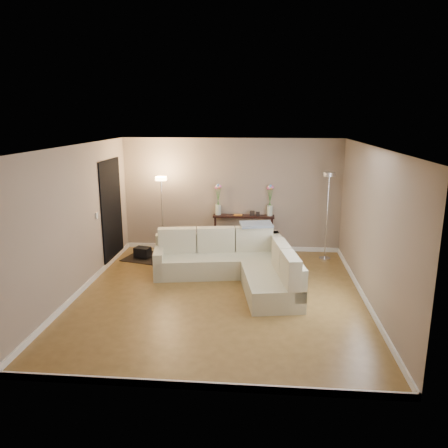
# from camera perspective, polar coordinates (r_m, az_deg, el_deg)

# --- Properties ---
(floor) EXTENTS (5.00, 5.50, 0.01)m
(floor) POSITION_cam_1_polar(r_m,az_deg,el_deg) (7.80, -0.52, -9.33)
(floor) COLOR brown
(floor) RESTS_ON ground
(ceiling) EXTENTS (5.00, 5.50, 0.01)m
(ceiling) POSITION_cam_1_polar(r_m,az_deg,el_deg) (7.18, -0.57, 10.17)
(ceiling) COLOR white
(ceiling) RESTS_ON ground
(wall_back) EXTENTS (5.00, 0.02, 2.60)m
(wall_back) POSITION_cam_1_polar(r_m,az_deg,el_deg) (10.07, 0.98, 3.79)
(wall_back) COLOR gray
(wall_back) RESTS_ON ground
(wall_front) EXTENTS (5.00, 0.02, 2.60)m
(wall_front) POSITION_cam_1_polar(r_m,az_deg,el_deg) (4.77, -3.80, -7.97)
(wall_front) COLOR gray
(wall_front) RESTS_ON ground
(wall_left) EXTENTS (0.02, 5.50, 2.60)m
(wall_left) POSITION_cam_1_polar(r_m,az_deg,el_deg) (8.02, -18.70, 0.39)
(wall_left) COLOR gray
(wall_left) RESTS_ON ground
(wall_right) EXTENTS (0.02, 5.50, 2.60)m
(wall_right) POSITION_cam_1_polar(r_m,az_deg,el_deg) (7.57, 18.73, -0.39)
(wall_right) COLOR gray
(wall_right) RESTS_ON ground
(baseboard_back) EXTENTS (5.00, 0.03, 0.10)m
(baseboard_back) POSITION_cam_1_polar(r_m,az_deg,el_deg) (10.34, 0.94, -3.07)
(baseboard_back) COLOR white
(baseboard_back) RESTS_ON ground
(baseboard_front) EXTENTS (5.00, 0.03, 0.10)m
(baseboard_front) POSITION_cam_1_polar(r_m,az_deg,el_deg) (5.38, -3.53, -20.31)
(baseboard_front) COLOR white
(baseboard_front) RESTS_ON ground
(baseboard_left) EXTENTS (0.03, 5.50, 0.10)m
(baseboard_left) POSITION_cam_1_polar(r_m,az_deg,el_deg) (8.38, -17.87, -7.95)
(baseboard_left) COLOR white
(baseboard_left) RESTS_ON ground
(baseboard_right) EXTENTS (0.03, 5.50, 0.10)m
(baseboard_right) POSITION_cam_1_polar(r_m,az_deg,el_deg) (7.95, 17.84, -9.15)
(baseboard_right) COLOR white
(baseboard_right) RESTS_ON ground
(doorway) EXTENTS (0.02, 1.20, 2.20)m
(doorway) POSITION_cam_1_polar(r_m,az_deg,el_deg) (9.59, -14.44, 1.61)
(doorway) COLOR black
(doorway) RESTS_ON ground
(switch_plate) EXTENTS (0.02, 0.08, 0.12)m
(switch_plate) POSITION_cam_1_polar(r_m,az_deg,el_deg) (8.79, -16.29, 1.05)
(switch_plate) COLOR white
(switch_plate) RESTS_ON ground
(sectional_sofa) EXTENTS (2.90, 2.54, 0.89)m
(sectional_sofa) POSITION_cam_1_polar(r_m,az_deg,el_deg) (8.40, 1.75, -5.15)
(sectional_sofa) COLOR beige
(sectional_sofa) RESTS_ON floor
(throw_blanket) EXTENTS (0.71, 0.50, 0.09)m
(throw_blanket) POSITION_cam_1_polar(r_m,az_deg,el_deg) (8.87, 4.23, -0.05)
(throw_blanket) COLOR #7E8EA3
(throw_blanket) RESTS_ON sectional_sofa
(console_table) EXTENTS (1.40, 0.39, 0.86)m
(console_table) POSITION_cam_1_polar(r_m,az_deg,el_deg) (10.15, 2.08, -0.86)
(console_table) COLOR black
(console_table) RESTS_ON floor
(leaning_mirror) EXTENTS (0.99, 0.06, 0.77)m
(leaning_mirror) POSITION_cam_1_polar(r_m,az_deg,el_deg) (10.15, 2.66, 3.47)
(leaning_mirror) COLOR black
(leaning_mirror) RESTS_ON console_table
(table_decor) EXTENTS (0.59, 0.13, 0.14)m
(table_decor) POSITION_cam_1_polar(r_m,az_deg,el_deg) (10.01, 2.58, 1.20)
(table_decor) COLOR orange
(table_decor) RESTS_ON console_table
(flower_vase_left) EXTENTS (0.16, 0.13, 0.74)m
(flower_vase_left) POSITION_cam_1_polar(r_m,az_deg,el_deg) (10.03, -0.77, 2.86)
(flower_vase_left) COLOR silver
(flower_vase_left) RESTS_ON console_table
(flower_vase_right) EXTENTS (0.16, 0.13, 0.74)m
(flower_vase_right) POSITION_cam_1_polar(r_m,az_deg,el_deg) (9.98, 6.02, 2.73)
(flower_vase_right) COLOR silver
(flower_vase_right) RESTS_ON console_table
(floor_lamp_lit) EXTENTS (0.31, 0.31, 1.78)m
(floor_lamp_lit) POSITION_cam_1_polar(r_m,az_deg,el_deg) (9.79, -8.14, 3.10)
(floor_lamp_lit) COLOR silver
(floor_lamp_lit) RESTS_ON floor
(floor_lamp_unlit) EXTENTS (0.30, 0.30, 1.93)m
(floor_lamp_unlit) POSITION_cam_1_polar(r_m,az_deg,el_deg) (9.59, 13.43, 3.26)
(floor_lamp_unlit) COLOR silver
(floor_lamp_unlit) RESTS_ON floor
(charcoal_rug) EXTENTS (1.35, 1.14, 0.02)m
(charcoal_rug) POSITION_cam_1_polar(r_m,az_deg,el_deg) (9.86, -9.31, -4.38)
(charcoal_rug) COLOR black
(charcoal_rug) RESTS_ON floor
(black_bag) EXTENTS (0.38, 0.31, 0.21)m
(black_bag) POSITION_cam_1_polar(r_m,az_deg,el_deg) (9.83, -10.60, -3.62)
(black_bag) COLOR black
(black_bag) RESTS_ON charcoal_rug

